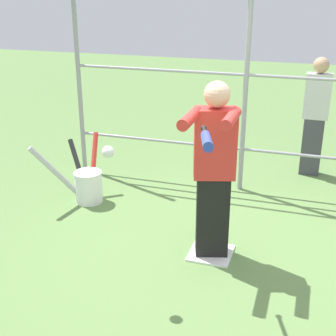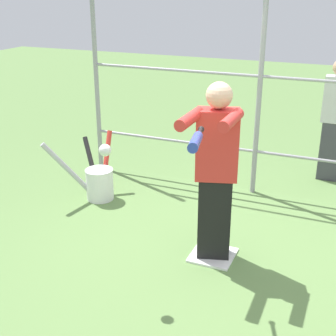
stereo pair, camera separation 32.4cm
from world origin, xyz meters
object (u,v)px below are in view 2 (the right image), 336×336
object	(u,v)px
baseball_bat_swinging	(196,140)
bystander_behind_fence	(334,119)
bat_bucket	(98,181)
batter	(216,169)
softball_in_flight	(105,150)

from	to	relation	value
baseball_bat_swinging	bystander_behind_fence	xyz separation A→B (m)	(-0.67, -3.33, -0.65)
bystander_behind_fence	bat_bucket	bearing A→B (deg)	34.41
bystander_behind_fence	batter	bearing A→B (deg)	71.53
bat_bucket	bystander_behind_fence	world-z (taller)	bystander_behind_fence
batter	bystander_behind_fence	world-z (taller)	batter
batter	baseball_bat_swinging	bearing A→B (deg)	98.31
softball_in_flight	bat_bucket	bearing A→B (deg)	-55.54
batter	bat_bucket	xyz separation A→B (m)	(1.67, -0.72, -0.68)
batter	softball_in_flight	distance (m)	1.05
bat_bucket	bystander_behind_fence	bearing A→B (deg)	-145.59
baseball_bat_swinging	softball_in_flight	xyz separation A→B (m)	(0.80, -0.18, -0.24)
bat_bucket	bystander_behind_fence	size ratio (longest dim) A/B	0.55
batter	bystander_behind_fence	bearing A→B (deg)	-108.47
batter	softball_in_flight	world-z (taller)	batter
softball_in_flight	baseball_bat_swinging	bearing A→B (deg)	167.68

